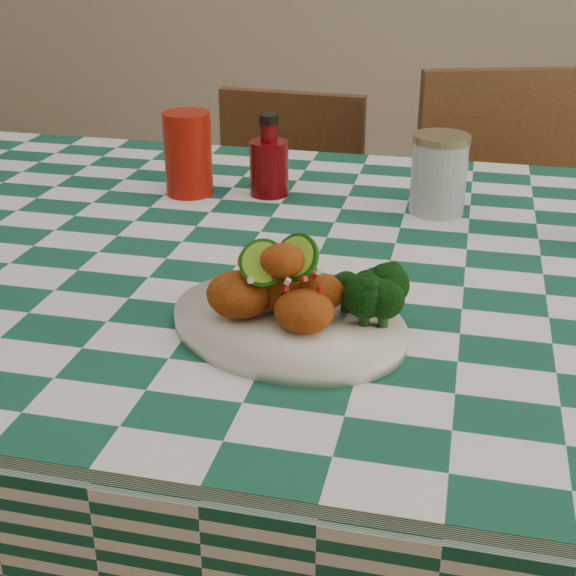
% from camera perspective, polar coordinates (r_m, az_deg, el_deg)
% --- Properties ---
extents(dining_table, '(1.66, 1.06, 0.79)m').
position_cam_1_polar(dining_table, '(1.34, 1.90, -13.20)').
color(dining_table, '#16523C').
rests_on(dining_table, ground).
extents(plate, '(0.35, 0.32, 0.02)m').
position_cam_1_polar(plate, '(0.93, 0.00, -2.57)').
color(plate, silver).
rests_on(plate, dining_table).
extents(fried_chicken_pile, '(0.14, 0.10, 0.09)m').
position_cam_1_polar(fried_chicken_pile, '(0.90, -0.23, 0.50)').
color(fried_chicken_pile, '#A63F10').
rests_on(fried_chicken_pile, plate).
extents(broccoli_side, '(0.08, 0.08, 0.06)m').
position_cam_1_polar(broccoli_side, '(0.91, 5.57, -0.62)').
color(broccoli_side, black).
rests_on(broccoli_side, plate).
extents(red_tumbler, '(0.09, 0.09, 0.14)m').
position_cam_1_polar(red_tumbler, '(1.38, -7.12, 9.45)').
color(red_tumbler, '#9F1308').
rests_on(red_tumbler, dining_table).
extents(ketchup_bottle, '(0.08, 0.08, 0.14)m').
position_cam_1_polar(ketchup_bottle, '(1.36, -1.37, 9.41)').
color(ketchup_bottle, '#5E0407').
rests_on(ketchup_bottle, dining_table).
extents(mason_jar, '(0.11, 0.11, 0.13)m').
position_cam_1_polar(mason_jar, '(1.30, 10.67, 7.96)').
color(mason_jar, '#B2BCBA').
rests_on(mason_jar, dining_table).
extents(wooden_chair_left, '(0.39, 0.41, 0.82)m').
position_cam_1_polar(wooden_chair_left, '(2.02, -1.10, 1.34)').
color(wooden_chair_left, '#472814').
rests_on(wooden_chair_left, ground).
extents(wooden_chair_right, '(0.53, 0.54, 0.91)m').
position_cam_1_polar(wooden_chair_right, '(1.89, 16.07, -0.00)').
color(wooden_chair_right, '#472814').
rests_on(wooden_chair_right, ground).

